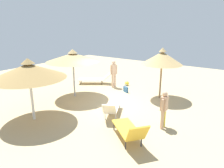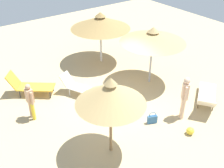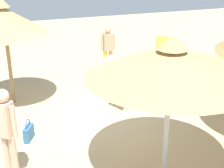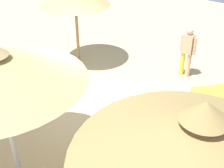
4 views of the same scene
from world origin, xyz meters
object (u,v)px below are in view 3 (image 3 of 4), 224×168
at_px(parasol_umbrella_near_right, 171,62).
at_px(person_standing_far_right, 108,47).
at_px(parasol_umbrella_back, 4,21).
at_px(handbag, 29,132).
at_px(lounge_chair_far_left, 142,84).
at_px(person_standing_near_left, 7,129).
at_px(lounge_chair_center, 160,59).

relative_size(parasol_umbrella_near_right, person_standing_far_right, 1.89).
height_order(parasol_umbrella_back, handbag, parasol_umbrella_back).
relative_size(parasol_umbrella_back, person_standing_far_right, 1.83).
height_order(lounge_chair_far_left, person_standing_far_right, person_standing_far_right).
xyz_separation_m(person_standing_far_right, handbag, (-3.47, 2.90, -0.67)).
relative_size(person_standing_near_left, handbag, 3.44).
xyz_separation_m(lounge_chair_far_left, person_standing_near_left, (-2.36, 3.57, 0.58)).
bearing_deg(lounge_chair_far_left, parasol_umbrella_near_right, 164.45).
height_order(parasol_umbrella_back, lounge_chair_far_left, parasol_umbrella_back).
distance_m(person_standing_near_left, person_standing_far_right, 5.68).
bearing_deg(person_standing_far_right, person_standing_near_left, 144.43).
bearing_deg(parasol_umbrella_near_right, lounge_chair_center, -24.75).
height_order(parasol_umbrella_near_right, lounge_chair_far_left, parasol_umbrella_near_right).
relative_size(parasol_umbrella_back, lounge_chair_center, 1.46).
xyz_separation_m(parasol_umbrella_back, handbag, (-2.05, -0.21, -2.03)).
bearing_deg(lounge_chair_far_left, handbag, 110.98).
relative_size(lounge_chair_far_left, person_standing_near_left, 1.11).
bearing_deg(parasol_umbrella_back, handbag, -174.13).
distance_m(parasol_umbrella_back, handbag, 2.90).
bearing_deg(lounge_chair_far_left, person_standing_far_right, 6.72).
relative_size(lounge_chair_center, person_standing_far_right, 1.26).
bearing_deg(handbag, person_standing_near_left, 160.72).
xyz_separation_m(lounge_chair_center, person_standing_far_right, (0.55, 1.63, 0.40)).
bearing_deg(parasol_umbrella_back, person_standing_far_right, -65.52).
bearing_deg(lounge_chair_center, handbag, 122.76).
distance_m(parasol_umbrella_back, lounge_chair_far_left, 3.92).
distance_m(lounge_chair_far_left, lounge_chair_center, 2.18).
xyz_separation_m(lounge_chair_center, handbag, (-2.91, 4.53, -0.27)).
bearing_deg(person_standing_near_left, lounge_chair_center, -50.50).
xyz_separation_m(parasol_umbrella_near_right, person_standing_far_right, (5.43, -0.62, -1.36)).
xyz_separation_m(lounge_chair_far_left, handbag, (-1.21, 3.16, -0.23)).
xyz_separation_m(person_standing_near_left, person_standing_far_right, (4.62, -3.30, -0.15)).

